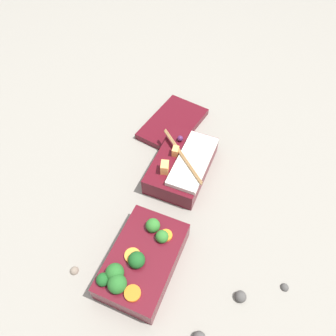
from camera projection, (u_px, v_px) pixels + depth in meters
name	position (u px, v px, depth m)	size (l,w,h in m)	color
ground_plane	(163.00, 209.00, 0.80)	(3.00, 3.00, 0.00)	gray
bento_tray_vegetable	(142.00, 261.00, 0.68)	(0.21, 0.13, 0.08)	#510F19
bento_tray_rice	(183.00, 165.00, 0.84)	(0.21, 0.16, 0.08)	#510F19
bento_lid	(173.00, 124.00, 0.97)	(0.20, 0.13, 0.02)	#510F19
pebble_0	(240.00, 297.00, 0.66)	(0.02, 0.02, 0.02)	#474442
pebble_1	(285.00, 287.00, 0.68)	(0.02, 0.02, 0.02)	#474442
pebble_2	(74.00, 270.00, 0.70)	(0.02, 0.02, 0.02)	#7A6B5B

